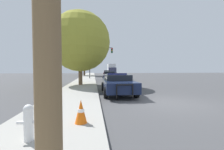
% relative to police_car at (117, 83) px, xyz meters
% --- Properties ---
extents(ground_plane, '(110.00, 110.00, 0.00)m').
position_rel_police_car_xyz_m(ground_plane, '(2.23, -3.19, -0.74)').
color(ground_plane, '#474749').
extents(sidewalk_left, '(3.00, 110.00, 0.13)m').
position_rel_police_car_xyz_m(sidewalk_left, '(-2.87, -3.19, -0.67)').
color(sidewalk_left, '#A3A099').
rests_on(sidewalk_left, ground_plane).
extents(police_car, '(2.18, 5.24, 1.44)m').
position_rel_police_car_xyz_m(police_car, '(0.00, 0.00, 0.00)').
color(police_car, '#141E3D').
rests_on(police_car, ground_plane).
extents(fire_hydrant, '(0.49, 0.21, 0.82)m').
position_rel_police_car_xyz_m(fire_hydrant, '(-3.14, -6.92, -0.17)').
color(fire_hydrant, white).
rests_on(fire_hydrant, sidewalk_left).
extents(traffic_light, '(4.08, 0.35, 5.44)m').
position_rel_police_car_xyz_m(traffic_light, '(-0.76, 15.53, 3.24)').
color(traffic_light, '#424247').
rests_on(traffic_light, sidewalk_left).
extents(car_background_midblock, '(2.13, 4.32, 1.41)m').
position_rel_police_car_xyz_m(car_background_midblock, '(0.57, 11.25, -0.00)').
color(car_background_midblock, '#333856').
rests_on(car_background_midblock, ground_plane).
extents(car_background_distant, '(2.10, 4.15, 1.36)m').
position_rel_police_car_xyz_m(car_background_distant, '(2.03, 31.51, -0.02)').
color(car_background_distant, maroon).
rests_on(car_background_distant, ground_plane).
extents(box_truck, '(2.78, 6.61, 3.41)m').
position_rel_police_car_xyz_m(box_truck, '(4.32, 39.17, 1.06)').
color(box_truck, '#333856').
rests_on(box_truck, ground_plane).
extents(tree_sidewalk_near, '(6.07, 6.07, 7.44)m').
position_rel_police_car_xyz_m(tree_sidewalk_near, '(-3.01, 5.14, 3.79)').
color(tree_sidewalk_near, brown).
rests_on(tree_sidewalk_near, sidewalk_left).
extents(tree_sidewalk_far, '(6.27, 6.27, 8.48)m').
position_rel_police_car_xyz_m(tree_sidewalk_far, '(-3.95, 27.61, 4.73)').
color(tree_sidewalk_far, '#4C3823').
rests_on(tree_sidewalk_far, sidewalk_left).
extents(traffic_cone, '(0.36, 0.36, 0.70)m').
position_rel_police_car_xyz_m(traffic_cone, '(-2.07, -5.95, -0.26)').
color(traffic_cone, orange).
rests_on(traffic_cone, sidewalk_left).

